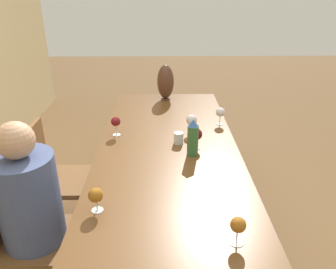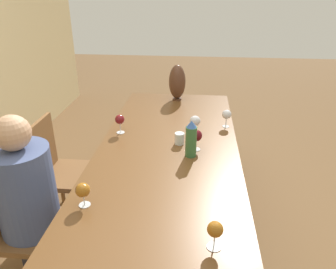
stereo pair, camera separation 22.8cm
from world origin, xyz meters
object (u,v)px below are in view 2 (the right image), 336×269
(wine_glass_3, at_px, (120,120))
(wine_glass_5, at_px, (195,121))
(wine_glass_0, at_px, (227,115))
(chair_near, at_px, (22,222))
(wine_glass_6, at_px, (215,230))
(vase, at_px, (177,82))
(water_tumbler, at_px, (179,138))
(wine_glass_4, at_px, (196,136))
(person_near, at_px, (30,202))
(chair_far, at_px, (62,169))
(wine_glass_1, at_px, (83,191))
(water_bottle, at_px, (191,139))

(wine_glass_3, relative_size, wine_glass_5, 0.97)
(wine_glass_0, distance_m, chair_near, 1.66)
(wine_glass_3, relative_size, wine_glass_6, 1.09)
(vase, xyz_separation_m, wine_glass_0, (-0.62, -0.44, -0.08))
(water_tumbler, xyz_separation_m, vase, (0.97, 0.09, 0.14))
(wine_glass_4, bearing_deg, wine_glass_5, 3.15)
(water_tumbler, bearing_deg, person_near, 124.43)
(chair_far, bearing_deg, wine_glass_6, -132.06)
(wine_glass_1, bearing_deg, wine_glass_0, -36.11)
(wine_glass_6, bearing_deg, wine_glass_5, 5.41)
(chair_near, bearing_deg, wine_glass_4, -64.26)
(vase, distance_m, wine_glass_4, 1.07)
(wine_glass_5, bearing_deg, wine_glass_0, -55.66)
(water_bottle, bearing_deg, wine_glass_5, -3.25)
(water_bottle, distance_m, wine_glass_3, 0.64)
(wine_glass_1, relative_size, wine_glass_5, 0.88)
(wine_glass_0, relative_size, chair_near, 0.16)
(wine_glass_4, distance_m, chair_far, 1.15)
(wine_glass_1, bearing_deg, wine_glass_3, 1.02)
(wine_glass_3, bearing_deg, water_tumbler, -107.39)
(water_tumbler, xyz_separation_m, person_near, (-0.59, 0.87, -0.18))
(water_bottle, height_order, chair_near, water_bottle)
(wine_glass_1, relative_size, chair_far, 0.15)
(wine_glass_3, height_order, person_near, person_near)
(wine_glass_0, xyz_separation_m, wine_glass_1, (-1.11, 0.81, -0.01))
(vase, distance_m, wine_glass_5, 0.82)
(wine_glass_0, bearing_deg, wine_glass_6, 174.16)
(water_tumbler, bearing_deg, chair_far, 86.91)
(wine_glass_4, height_order, wine_glass_5, wine_glass_5)
(water_bottle, height_order, water_tumbler, water_bottle)
(wine_glass_0, height_order, wine_glass_1, wine_glass_0)
(wine_glass_4, distance_m, wine_glass_6, 0.93)
(wine_glass_5, bearing_deg, vase, 13.58)
(water_tumbler, bearing_deg, wine_glass_4, -122.99)
(vase, height_order, wine_glass_3, vase)
(vase, xyz_separation_m, chair_far, (-0.92, 0.87, -0.48))
(wine_glass_3, height_order, wine_glass_5, wine_glass_5)
(water_bottle, relative_size, wine_glass_5, 1.69)
(vase, xyz_separation_m, person_near, (-1.56, 0.78, -0.32))
(wine_glass_0, height_order, chair_near, wine_glass_0)
(water_bottle, height_order, wine_glass_3, water_bottle)
(wine_glass_1, xyz_separation_m, wine_glass_4, (0.69, -0.57, 0.01))
(wine_glass_3, xyz_separation_m, chair_near, (-0.74, 0.48, -0.41))
(wine_glass_5, distance_m, chair_near, 1.37)
(vase, bearing_deg, wine_glass_3, 154.94)
(wine_glass_4, bearing_deg, water_bottle, 160.74)
(wine_glass_0, height_order, wine_glass_3, wine_glass_3)
(chair_near, bearing_deg, wine_glass_6, -109.28)
(vase, distance_m, chair_near, 1.85)
(person_near, bearing_deg, wine_glass_3, -28.22)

